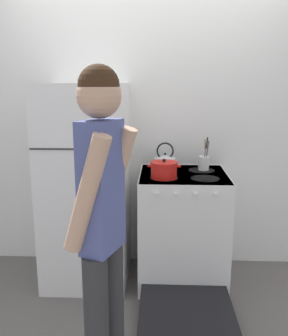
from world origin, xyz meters
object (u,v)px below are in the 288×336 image
Objects in this scene: tea_kettle at (165,162)px; person at (102,223)px; dutch_oven_pot at (164,170)px; refrigerator at (86,185)px; utensil_jar at (204,162)px; stove_range at (182,230)px.

tea_kettle is 1.44m from person.
dutch_oven_pot is 1.08× the size of tea_kettle.
dutch_oven_pot is 0.28m from tea_kettle.
person reaches higher than refrigerator.
tea_kettle is 0.84× the size of utensil_jar.
dutch_oven_pot is at bearing -12.23° from refrigerator.
refrigerator reaches higher than utensil_jar.
refrigerator is at bearing 167.77° from dutch_oven_pot.
stove_range is 6.13× the size of tea_kettle.
dutch_oven_pot is (-0.16, -0.10, 0.53)m from stove_range.
person reaches higher than utensil_jar.
person is (-0.65, -1.41, -0.01)m from utensil_jar.
dutch_oven_pot is at bearing -140.05° from utensil_jar.
utensil_jar is (0.33, 0.01, -0.00)m from tea_kettle.
stove_range is at bearing 32.20° from dutch_oven_pot.
stove_range is (0.80, -0.04, -0.36)m from refrigerator.
tea_kettle is at bearing 11.98° from refrigerator.
refrigerator is 1.14× the size of stove_range.
person is at bearing -111.04° from stove_range.
tea_kettle is 0.14× the size of person.
utensil_jar reaches higher than dutch_oven_pot.
tea_kettle is (-0.15, 0.18, 0.54)m from stove_range.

